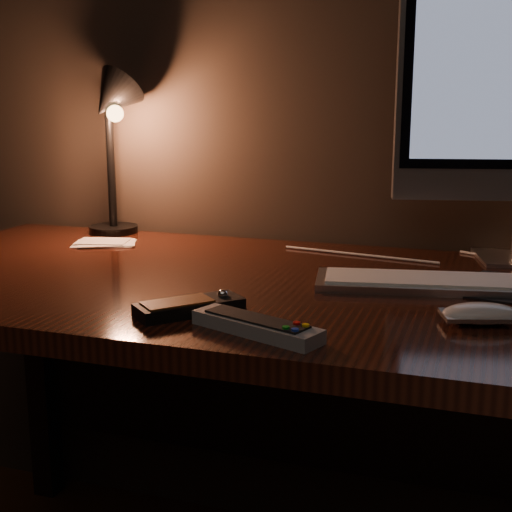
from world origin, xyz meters
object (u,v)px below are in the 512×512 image
(tv_remote, at_px, (256,326))
(desk_lamp, at_px, (111,123))
(desk, at_px, (282,336))
(keyboard, at_px, (452,283))
(mouse, at_px, (481,317))
(media_remote, at_px, (189,306))

(tv_remote, relative_size, desk_lamp, 0.52)
(desk, bearing_deg, keyboard, -2.25)
(desk, xyz_separation_m, mouse, (0.37, -0.21, 0.14))
(mouse, bearing_deg, desk_lamp, 135.24)
(desk, height_order, desk_lamp, desk_lamp)
(mouse, bearing_deg, keyboard, 87.19)
(media_remote, bearing_deg, keyboard, -10.52)
(tv_remote, xyz_separation_m, desk_lamp, (-0.56, 0.59, 0.26))
(tv_remote, bearing_deg, keyboard, 74.94)
(keyboard, distance_m, mouse, 0.20)
(mouse, relative_size, desk_lamp, 0.28)
(desk, distance_m, media_remote, 0.34)
(keyboard, height_order, desk_lamp, desk_lamp)
(media_remote, bearing_deg, mouse, -35.85)
(desk, distance_m, mouse, 0.45)
(desk, xyz_separation_m, desk_lamp, (-0.49, 0.23, 0.40))
(keyboard, distance_m, media_remote, 0.48)
(mouse, xyz_separation_m, desk_lamp, (-0.86, 0.44, 0.26))
(keyboard, bearing_deg, mouse, -85.61)
(mouse, height_order, desk_lamp, desk_lamp)
(tv_remote, height_order, desk_lamp, desk_lamp)
(keyboard, xyz_separation_m, desk_lamp, (-0.81, 0.24, 0.26))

